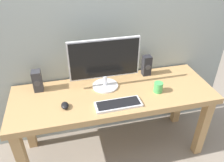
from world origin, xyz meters
name	(u,v)px	position (x,y,z in m)	size (l,w,h in m)	color
ground_plane	(113,148)	(0.00, 0.00, 0.00)	(6.00, 6.00, 0.00)	gray
desk	(114,101)	(0.00, 0.00, 0.62)	(1.77, 0.62, 0.72)	tan
monitor	(105,63)	(-0.05, 0.12, 0.96)	(0.62, 0.23, 0.45)	silver
keyboard_primary	(118,104)	(-0.01, -0.19, 0.73)	(0.38, 0.14, 0.02)	silver
mouse	(65,105)	(-0.43, -0.11, 0.74)	(0.06, 0.09, 0.04)	black
speaker_right	(147,65)	(0.38, 0.22, 0.82)	(0.08, 0.08, 0.20)	#232328
speaker_left	(37,81)	(-0.64, 0.19, 0.82)	(0.08, 0.09, 0.19)	#333338
coffee_mug	(158,87)	(0.38, -0.08, 0.77)	(0.08, 0.08, 0.09)	#4CB259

